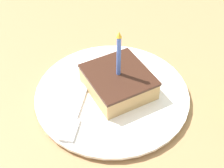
# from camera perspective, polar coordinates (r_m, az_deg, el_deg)

# --- Properties ---
(ground_plane) EXTENTS (2.40, 2.40, 0.04)m
(ground_plane) POSITION_cam_1_polar(r_m,az_deg,el_deg) (0.58, -1.08, -4.63)
(ground_plane) COLOR #9E754C
(ground_plane) RESTS_ON ground
(plate) EXTENTS (0.28, 0.28, 0.01)m
(plate) POSITION_cam_1_polar(r_m,az_deg,el_deg) (0.57, 0.00, -1.83)
(plate) COLOR white
(plate) RESTS_ON ground_plane
(cake_slice) EXTENTS (0.10, 0.11, 0.13)m
(cake_slice) POSITION_cam_1_polar(r_m,az_deg,el_deg) (0.55, 1.15, 0.49)
(cake_slice) COLOR tan
(cake_slice) RESTS_ON plate
(fork) EXTENTS (0.13, 0.15, 0.00)m
(fork) POSITION_cam_1_polar(r_m,az_deg,el_deg) (0.54, -6.14, -3.83)
(fork) COLOR silver
(fork) RESTS_ON plate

